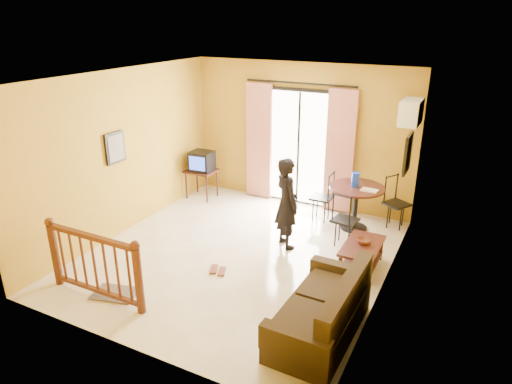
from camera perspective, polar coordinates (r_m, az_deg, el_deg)
The scene contains 19 objects.
ground at distance 7.42m, azimuth -2.10°, elevation -7.83°, with size 5.00×5.00×0.00m, color beige.
room_shell at distance 6.75m, azimuth -2.29°, elevation 4.89°, with size 5.00×5.00×5.00m.
balcony_door at distance 9.01m, azimuth 5.32°, elevation 5.62°, with size 2.25×0.14×2.46m.
tv_table at distance 9.54m, azimuth -6.85°, elevation 2.32°, with size 0.61×0.51×0.61m.
television at distance 9.44m, azimuth -6.78°, elevation 3.88°, with size 0.47×0.44×0.40m.
picture_left at distance 7.93m, azimuth -17.19°, elevation 5.30°, with size 0.05×0.42×0.52m.
dining_table at distance 8.21m, azimuth 12.42°, elevation -0.43°, with size 0.96×0.96×0.80m.
water_jug at distance 8.12m, azimuth 12.31°, elevation 1.52°, with size 0.14×0.14×0.25m, color #1636CE.
serving_tray at distance 8.01m, azimuth 13.99°, elevation 0.21°, with size 0.28×0.18×0.02m, color beige.
dining_chairs at distance 8.40m, azimuth 11.94°, elevation -4.64°, with size 1.78×1.59×0.95m.
air_conditioner at distance 7.81m, azimuth 18.76°, elevation 9.43°, with size 0.31×0.60×0.40m.
botanical_print at distance 7.28m, azimuth 18.43°, elevation 4.59°, with size 0.05×0.50×0.60m.
coffee_table at distance 7.09m, azimuth 13.07°, elevation -7.38°, with size 0.51×0.92×0.41m.
bowl at distance 7.06m, azimuth 13.30°, elevation -5.99°, with size 0.21×0.21×0.07m, color #5A2E1E.
sofa at distance 5.64m, azimuth 8.50°, elevation -14.85°, with size 0.83×1.73×0.82m.
standing_person at distance 7.39m, azimuth 3.85°, elevation -1.41°, with size 0.56×0.37×1.53m, color black.
stair_balustrade at distance 6.48m, azimuth -19.61°, elevation -8.10°, with size 1.63×0.13×1.04m.
doormat at distance 6.75m, azimuth -17.16°, elevation -12.02°, with size 0.60×0.40×0.02m, color #594E47.
sandals at distance 6.99m, azimuth -4.79°, elevation -9.73°, with size 0.33×0.27×0.03m.
Camera 1 is at (3.17, -5.65, 3.61)m, focal length 32.00 mm.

